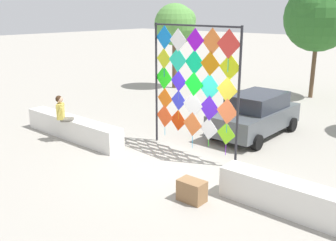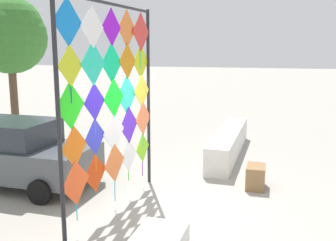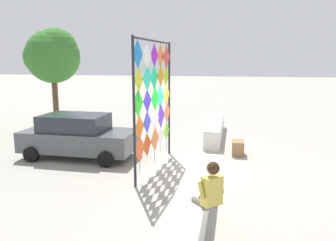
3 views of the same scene
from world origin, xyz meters
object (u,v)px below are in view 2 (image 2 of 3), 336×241
parked_car (10,152)px  tree_far_right (9,33)px  kite_display_rack (113,94)px  cardboard_box_large (256,177)px

parked_car → tree_far_right: tree_far_right is taller
kite_display_rack → tree_far_right: tree_far_right is taller
cardboard_box_large → tree_far_right: tree_far_right is taller
parked_car → tree_far_right: bearing=37.2°
kite_display_rack → tree_far_right: 8.48m
cardboard_box_large → tree_far_right: size_ratio=0.13×
cardboard_box_large → tree_far_right: 10.18m
kite_display_rack → cardboard_box_large: bearing=-53.1°
kite_display_rack → parked_car: 3.26m
cardboard_box_large → tree_far_right: bearing=69.1°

